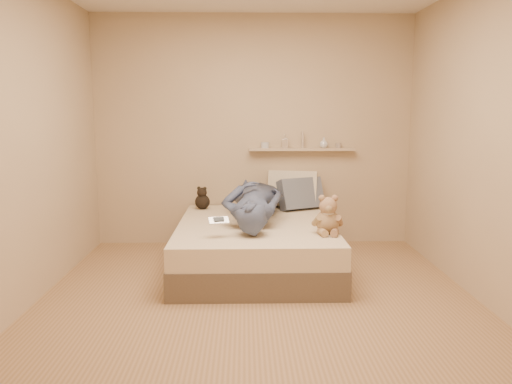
{
  "coord_description": "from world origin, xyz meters",
  "views": [
    {
      "loc": [
        -0.11,
        -3.82,
        1.52
      ],
      "look_at": [
        0.0,
        0.65,
        0.8
      ],
      "focal_mm": 35.0,
      "sensor_mm": 36.0,
      "label": 1
    }
  ],
  "objects_px": {
    "game_console": "(219,220)",
    "teddy_bear": "(328,218)",
    "dark_plush": "(202,199)",
    "person": "(254,200)",
    "pillow_grey": "(301,194)",
    "pillow_cream": "(293,189)",
    "wall_shelf": "(302,149)",
    "bed": "(255,245)"
  },
  "relations": [
    {
      "from": "dark_plush",
      "to": "pillow_grey",
      "type": "xyz_separation_m",
      "value": [
        1.09,
        -0.02,
        0.06
      ]
    },
    {
      "from": "person",
      "to": "wall_shelf",
      "type": "distance_m",
      "value": 1.03
    },
    {
      "from": "game_console",
      "to": "dark_plush",
      "type": "distance_m",
      "value": 1.31
    },
    {
      "from": "game_console",
      "to": "pillow_grey",
      "type": "bearing_deg",
      "value": 56.11
    },
    {
      "from": "pillow_grey",
      "to": "wall_shelf",
      "type": "bearing_deg",
      "value": 82.25
    },
    {
      "from": "game_console",
      "to": "pillow_cream",
      "type": "distance_m",
      "value": 1.6
    },
    {
      "from": "person",
      "to": "wall_shelf",
      "type": "xyz_separation_m",
      "value": [
        0.56,
        0.73,
        0.45
      ]
    },
    {
      "from": "teddy_bear",
      "to": "wall_shelf",
      "type": "distance_m",
      "value": 1.46
    },
    {
      "from": "person",
      "to": "teddy_bear",
      "type": "bearing_deg",
      "value": 139.34
    },
    {
      "from": "teddy_bear",
      "to": "pillow_grey",
      "type": "xyz_separation_m",
      "value": [
        -0.11,
        1.14,
        0.02
      ]
    },
    {
      "from": "game_console",
      "to": "dark_plush",
      "type": "relative_size",
      "value": 0.72
    },
    {
      "from": "person",
      "to": "game_console",
      "type": "bearing_deg",
      "value": 71.04
    },
    {
      "from": "teddy_bear",
      "to": "pillow_cream",
      "type": "xyz_separation_m",
      "value": [
        -0.19,
        1.28,
        0.05
      ]
    },
    {
      "from": "bed",
      "to": "pillow_grey",
      "type": "xyz_separation_m",
      "value": [
        0.52,
        0.69,
        0.4
      ]
    },
    {
      "from": "game_console",
      "to": "pillow_cream",
      "type": "bearing_deg",
      "value": 61.23
    },
    {
      "from": "pillow_cream",
      "to": "pillow_grey",
      "type": "relative_size",
      "value": 1.1
    },
    {
      "from": "pillow_cream",
      "to": "wall_shelf",
      "type": "relative_size",
      "value": 0.46
    },
    {
      "from": "game_console",
      "to": "wall_shelf",
      "type": "xyz_separation_m",
      "value": [
        0.88,
        1.48,
        0.5
      ]
    },
    {
      "from": "game_console",
      "to": "pillow_grey",
      "type": "height_order",
      "value": "pillow_grey"
    },
    {
      "from": "teddy_bear",
      "to": "wall_shelf",
      "type": "height_order",
      "value": "wall_shelf"
    },
    {
      "from": "bed",
      "to": "pillow_cream",
      "type": "distance_m",
      "value": 1.03
    },
    {
      "from": "pillow_cream",
      "to": "person",
      "type": "xyz_separation_m",
      "value": [
        -0.45,
        -0.65,
        -0.0
      ]
    },
    {
      "from": "wall_shelf",
      "to": "pillow_grey",
      "type": "bearing_deg",
      "value": -97.75
    },
    {
      "from": "dark_plush",
      "to": "person",
      "type": "relative_size",
      "value": 0.15
    },
    {
      "from": "bed",
      "to": "game_console",
      "type": "relative_size",
      "value": 10.4
    },
    {
      "from": "pillow_cream",
      "to": "dark_plush",
      "type": "bearing_deg",
      "value": -173.52
    },
    {
      "from": "teddy_bear",
      "to": "pillow_cream",
      "type": "distance_m",
      "value": 1.3
    },
    {
      "from": "teddy_bear",
      "to": "pillow_grey",
      "type": "height_order",
      "value": "pillow_grey"
    },
    {
      "from": "bed",
      "to": "pillow_cream",
      "type": "bearing_deg",
      "value": 61.93
    },
    {
      "from": "person",
      "to": "bed",
      "type": "bearing_deg",
      "value": 97.49
    },
    {
      "from": "wall_shelf",
      "to": "dark_plush",
      "type": "bearing_deg",
      "value": -170.18
    },
    {
      "from": "game_console",
      "to": "teddy_bear",
      "type": "height_order",
      "value": "teddy_bear"
    },
    {
      "from": "dark_plush",
      "to": "wall_shelf",
      "type": "height_order",
      "value": "wall_shelf"
    },
    {
      "from": "wall_shelf",
      "to": "bed",
      "type": "bearing_deg",
      "value": -121.18
    },
    {
      "from": "dark_plush",
      "to": "pillow_grey",
      "type": "height_order",
      "value": "pillow_grey"
    },
    {
      "from": "pillow_grey",
      "to": "wall_shelf",
      "type": "xyz_separation_m",
      "value": [
        0.03,
        0.22,
        0.48
      ]
    },
    {
      "from": "bed",
      "to": "game_console",
      "type": "distance_m",
      "value": 0.76
    },
    {
      "from": "dark_plush",
      "to": "pillow_cream",
      "type": "bearing_deg",
      "value": 6.48
    },
    {
      "from": "pillow_grey",
      "to": "pillow_cream",
      "type": "bearing_deg",
      "value": 119.0
    },
    {
      "from": "dark_plush",
      "to": "teddy_bear",
      "type": "bearing_deg",
      "value": -44.11
    },
    {
      "from": "dark_plush",
      "to": "pillow_grey",
      "type": "bearing_deg",
      "value": -1.28
    },
    {
      "from": "teddy_bear",
      "to": "pillow_grey",
      "type": "bearing_deg",
      "value": 95.55
    }
  ]
}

